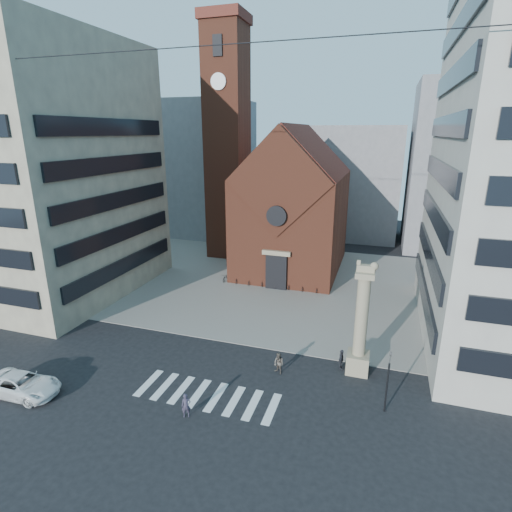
{
  "coord_description": "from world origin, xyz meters",
  "views": [
    {
      "loc": [
        10.75,
        -23.87,
        17.07
      ],
      "look_at": [
        0.48,
        8.0,
        6.62
      ],
      "focal_mm": 28.0,
      "sensor_mm": 36.0,
      "label": 1
    }
  ],
  "objects_px": {
    "scooter_0": "(226,277)",
    "white_car": "(22,385)",
    "lion_column": "(361,330)",
    "pedestrian_0": "(186,406)",
    "pedestrian_1": "(279,363)",
    "pedestrian_2": "(341,359)",
    "traffic_light": "(388,380)"
  },
  "relations": [
    {
      "from": "traffic_light",
      "to": "white_car",
      "type": "height_order",
      "value": "traffic_light"
    },
    {
      "from": "pedestrian_0",
      "to": "pedestrian_2",
      "type": "distance_m",
      "value": 11.96
    },
    {
      "from": "lion_column",
      "to": "white_car",
      "type": "xyz_separation_m",
      "value": [
        -21.44,
        -9.7,
        -2.73
      ]
    },
    {
      "from": "pedestrian_2",
      "to": "lion_column",
      "type": "bearing_deg",
      "value": -87.6
    },
    {
      "from": "lion_column",
      "to": "white_car",
      "type": "distance_m",
      "value": 23.69
    },
    {
      "from": "white_car",
      "to": "scooter_0",
      "type": "height_order",
      "value": "white_car"
    },
    {
      "from": "white_car",
      "to": "pedestrian_1",
      "type": "relative_size",
      "value": 3.18
    },
    {
      "from": "traffic_light",
      "to": "pedestrian_0",
      "type": "distance_m",
      "value": 12.65
    },
    {
      "from": "lion_column",
      "to": "pedestrian_0",
      "type": "height_order",
      "value": "lion_column"
    },
    {
      "from": "white_car",
      "to": "pedestrian_1",
      "type": "xyz_separation_m",
      "value": [
        15.93,
        7.69,
        0.1
      ]
    },
    {
      "from": "lion_column",
      "to": "pedestrian_0",
      "type": "distance_m",
      "value": 13.13
    },
    {
      "from": "pedestrian_2",
      "to": "pedestrian_1",
      "type": "bearing_deg",
      "value": 117.38
    },
    {
      "from": "pedestrian_1",
      "to": "scooter_0",
      "type": "relative_size",
      "value": 1.0
    },
    {
      "from": "traffic_light",
      "to": "pedestrian_2",
      "type": "height_order",
      "value": "traffic_light"
    },
    {
      "from": "pedestrian_1",
      "to": "pedestrian_2",
      "type": "height_order",
      "value": "pedestrian_1"
    },
    {
      "from": "traffic_light",
      "to": "pedestrian_2",
      "type": "relative_size",
      "value": 2.72
    },
    {
      "from": "pedestrian_1",
      "to": "scooter_0",
      "type": "distance_m",
      "value": 19.72
    },
    {
      "from": "lion_column",
      "to": "pedestrian_2",
      "type": "distance_m",
      "value": 2.93
    },
    {
      "from": "pedestrian_2",
      "to": "scooter_0",
      "type": "height_order",
      "value": "pedestrian_2"
    },
    {
      "from": "traffic_light",
      "to": "pedestrian_2",
      "type": "xyz_separation_m",
      "value": [
        -3.2,
        4.0,
        -1.5
      ]
    },
    {
      "from": "pedestrian_1",
      "to": "scooter_0",
      "type": "height_order",
      "value": "pedestrian_1"
    },
    {
      "from": "lion_column",
      "to": "pedestrian_0",
      "type": "relative_size",
      "value": 5.47
    },
    {
      "from": "lion_column",
      "to": "pedestrian_1",
      "type": "xyz_separation_m",
      "value": [
        -5.51,
        -2.01,
        -2.63
      ]
    },
    {
      "from": "pedestrian_0",
      "to": "pedestrian_1",
      "type": "relative_size",
      "value": 0.96
    },
    {
      "from": "lion_column",
      "to": "scooter_0",
      "type": "relative_size",
      "value": 5.28
    },
    {
      "from": "pedestrian_1",
      "to": "pedestrian_2",
      "type": "bearing_deg",
      "value": 52.49
    },
    {
      "from": "pedestrian_2",
      "to": "scooter_0",
      "type": "relative_size",
      "value": 0.96
    },
    {
      "from": "white_car",
      "to": "pedestrian_2",
      "type": "xyz_separation_m",
      "value": [
        20.24,
        9.7,
        0.06
      ]
    },
    {
      "from": "scooter_0",
      "to": "white_car",
      "type": "bearing_deg",
      "value": -98.23
    },
    {
      "from": "white_car",
      "to": "scooter_0",
      "type": "distance_m",
      "value": 24.7
    },
    {
      "from": "pedestrian_1",
      "to": "scooter_0",
      "type": "xyz_separation_m",
      "value": [
        -10.82,
        16.47,
        -0.34
      ]
    },
    {
      "from": "pedestrian_2",
      "to": "scooter_0",
      "type": "distance_m",
      "value": 20.94
    }
  ]
}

